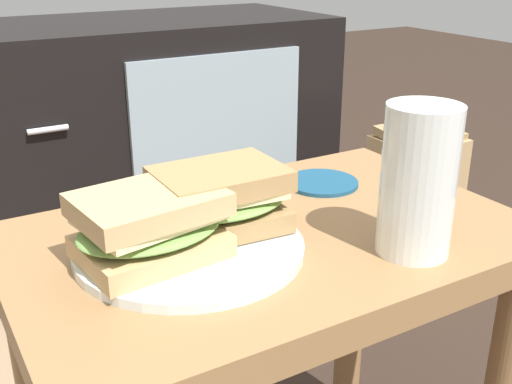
{
  "coord_description": "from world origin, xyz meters",
  "views": [
    {
      "loc": [
        -0.33,
        -0.52,
        0.75
      ],
      "look_at": [
        -0.02,
        0.0,
        0.51
      ],
      "focal_mm": 44.0,
      "sensor_mm": 36.0,
      "label": 1
    }
  ],
  "objects": [
    {
      "name": "paper_bag",
      "position": [
        0.71,
        0.49,
        0.17
      ],
      "size": [
        0.19,
        0.16,
        0.36
      ],
      "color": "tan",
      "rests_on": "ground"
    },
    {
      "name": "side_table",
      "position": [
        0.0,
        0.0,
        0.37
      ],
      "size": [
        0.56,
        0.36,
        0.46
      ],
      "color": "olive",
      "rests_on": "ground"
    },
    {
      "name": "coaster",
      "position": [
        0.13,
        0.09,
        0.46
      ],
      "size": [
        0.09,
        0.09,
        0.01
      ],
      "primitive_type": "cylinder",
      "color": "navy",
      "rests_on": "side_table"
    },
    {
      "name": "tv_cabinet",
      "position": [
        0.19,
        0.95,
        0.29
      ],
      "size": [
        0.96,
        0.46,
        0.58
      ],
      "color": "black",
      "rests_on": "ground"
    },
    {
      "name": "sandwich_front",
      "position": [
        -0.14,
        -0.01,
        0.5
      ],
      "size": [
        0.15,
        0.12,
        0.07
      ],
      "color": "tan",
      "rests_on": "plate"
    },
    {
      "name": "plate",
      "position": [
        -0.1,
        0.0,
        0.47
      ],
      "size": [
        0.23,
        0.23,
        0.01
      ],
      "primitive_type": "cylinder",
      "color": "silver",
      "rests_on": "side_table"
    },
    {
      "name": "sandwich_back",
      "position": [
        -0.05,
        0.01,
        0.5
      ],
      "size": [
        0.15,
        0.11,
        0.07
      ],
      "color": "#9E7A4C",
      "rests_on": "plate"
    },
    {
      "name": "beer_glass",
      "position": [
        0.1,
        -0.11,
        0.54
      ],
      "size": [
        0.07,
        0.07,
        0.15
      ],
      "color": "silver",
      "rests_on": "side_table"
    }
  ]
}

